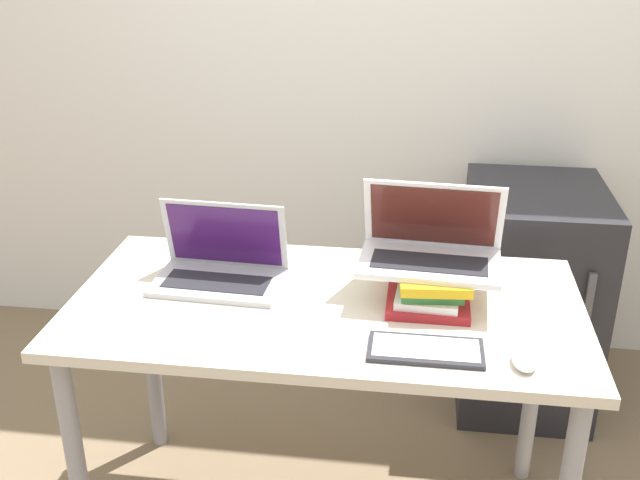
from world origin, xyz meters
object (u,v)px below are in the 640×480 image
(laptop_on_books, at_px, (431,247))
(wireless_keyboard, at_px, (426,350))
(book_stack, at_px, (430,285))
(mini_fridge, at_px, (528,296))
(laptop_left, at_px, (220,266))
(mouse, at_px, (524,360))

(laptop_on_books, height_order, wireless_keyboard, laptop_on_books)
(book_stack, xyz_separation_m, wireless_keyboard, (-0.01, -0.26, -0.04))
(mini_fridge, bearing_deg, laptop_left, -144.14)
(laptop_on_books, bearing_deg, wireless_keyboard, -90.73)
(laptop_left, bearing_deg, laptop_on_books, -0.40)
(laptop_left, distance_m, laptop_on_books, 0.59)
(laptop_on_books, distance_m, mini_fridge, 0.95)
(wireless_keyboard, bearing_deg, book_stack, 88.42)
(mouse, distance_m, mini_fridge, 1.10)
(laptop_left, relative_size, laptop_on_books, 0.96)
(wireless_keyboard, bearing_deg, mouse, -6.21)
(book_stack, bearing_deg, laptop_on_books, 96.27)
(mini_fridge, bearing_deg, wireless_keyboard, -111.44)
(mouse, bearing_deg, laptop_left, 158.12)
(laptop_left, distance_m, mini_fridge, 1.26)
(book_stack, bearing_deg, laptop_left, 176.51)
(book_stack, relative_size, wireless_keyboard, 1.03)
(wireless_keyboard, bearing_deg, mini_fridge, 68.56)
(book_stack, height_order, mini_fridge, book_stack)
(laptop_on_books, relative_size, wireless_keyboard, 1.40)
(laptop_left, xyz_separation_m, book_stack, (0.59, -0.04, 0.00))
(laptop_on_books, relative_size, mouse, 3.83)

